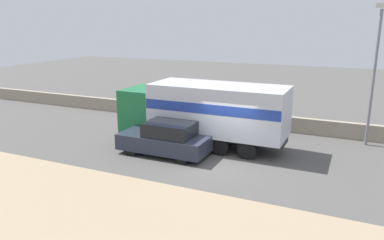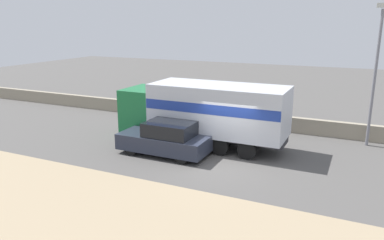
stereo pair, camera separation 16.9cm
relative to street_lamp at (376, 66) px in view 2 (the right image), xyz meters
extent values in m
plane|color=#514F4C|center=(-5.64, -5.42, -3.93)|extent=(80.00, 80.00, 0.00)
cube|color=#9E896B|center=(-5.64, -11.63, -3.91)|extent=(60.00, 6.60, 0.04)
cube|color=gray|center=(-5.64, 0.75, -3.50)|extent=(60.00, 0.35, 0.86)
cylinder|color=slate|center=(0.00, 0.00, -0.67)|extent=(0.14, 0.14, 6.51)
cube|color=beige|center=(0.00, 0.00, 2.73)|extent=(0.56, 0.28, 0.20)
cube|color=#196B38|center=(-10.73, -3.35, -2.43)|extent=(1.76, 2.40, 2.23)
cube|color=black|center=(-11.59, -3.35, -1.99)|extent=(0.06, 2.04, 0.98)
cube|color=#2D2D33|center=(-6.60, -3.35, -3.29)|extent=(6.50, 1.41, 0.25)
cube|color=silver|center=(-6.60, -3.35, -2.02)|extent=(6.50, 2.57, 2.30)
cube|color=navy|center=(-6.60, -3.35, -1.78)|extent=(6.47, 2.59, 0.46)
cylinder|color=black|center=(-10.73, -4.38, -3.50)|extent=(0.85, 0.28, 0.85)
cylinder|color=black|center=(-10.73, -2.32, -3.50)|extent=(0.85, 0.28, 0.85)
cylinder|color=black|center=(-4.82, -4.38, -3.50)|extent=(0.85, 0.28, 0.85)
cylinder|color=black|center=(-4.82, -2.32, -3.50)|extent=(0.85, 0.28, 0.85)
cylinder|color=black|center=(-6.12, -4.38, -3.50)|extent=(0.85, 0.28, 0.85)
cylinder|color=black|center=(-6.12, -2.32, -3.50)|extent=(0.85, 0.28, 0.85)
cube|color=#282D3D|center=(-8.49, -5.32, -3.35)|extent=(4.18, 1.90, 0.72)
cube|color=black|center=(-8.15, -5.32, -2.68)|extent=(2.17, 1.75, 0.63)
cylinder|color=black|center=(-9.78, -6.15, -3.64)|extent=(0.57, 0.20, 0.57)
cylinder|color=black|center=(-9.78, -4.49, -3.64)|extent=(0.57, 0.20, 0.57)
cylinder|color=black|center=(-7.19, -6.15, -3.64)|extent=(0.57, 0.20, 0.57)
cylinder|color=black|center=(-7.19, -4.49, -3.64)|extent=(0.57, 0.20, 0.57)
camera|label=1|loc=(-0.58, -19.74, 1.99)|focal=35.00mm
camera|label=2|loc=(-0.42, -19.67, 1.99)|focal=35.00mm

